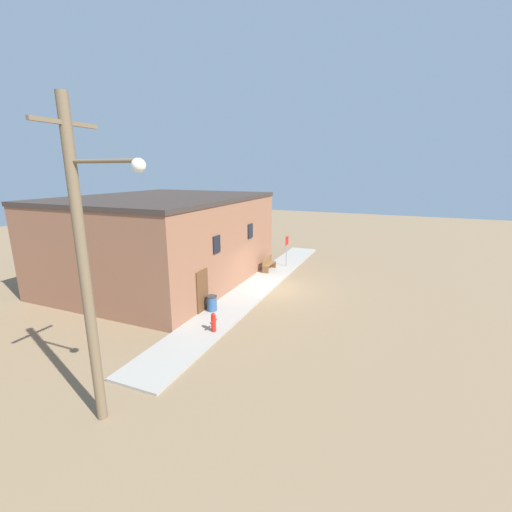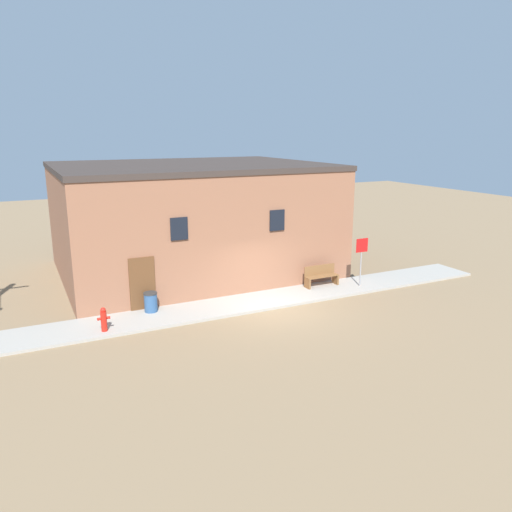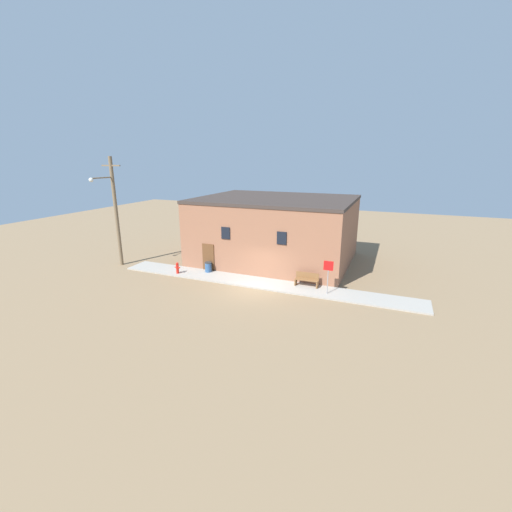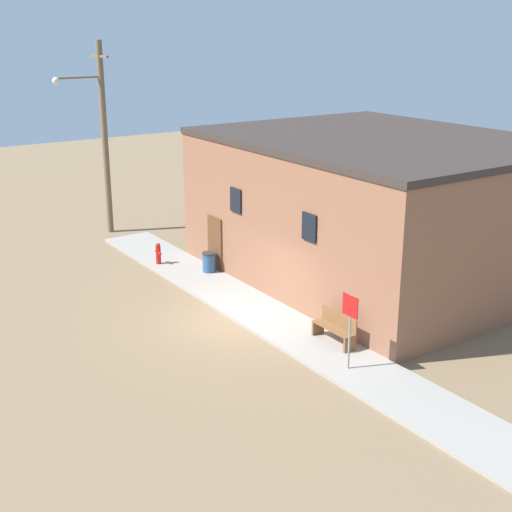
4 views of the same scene
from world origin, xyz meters
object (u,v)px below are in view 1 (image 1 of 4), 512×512
(bench, at_px, (268,264))
(trash_bin, at_px, (212,303))
(utility_pole, at_px, (86,263))
(stop_sign, at_px, (287,246))
(fire_hydrant, at_px, (214,322))

(bench, xyz_separation_m, trash_bin, (-7.77, 0.10, -0.07))
(bench, bearing_deg, utility_pole, -176.87)
(stop_sign, relative_size, trash_bin, 2.86)
(fire_hydrant, distance_m, stop_sign, 11.36)
(stop_sign, height_order, utility_pole, utility_pole)
(fire_hydrant, relative_size, stop_sign, 0.39)
(fire_hydrant, bearing_deg, trash_bin, 31.63)
(fire_hydrant, relative_size, trash_bin, 1.13)
(trash_bin, distance_m, utility_pole, 8.86)
(trash_bin, bearing_deg, fire_hydrant, -148.37)
(stop_sign, xyz_separation_m, trash_bin, (-9.33, 0.93, -1.14))
(stop_sign, distance_m, trash_bin, 9.44)
(fire_hydrant, xyz_separation_m, utility_pole, (-5.82, 0.27, 4.08))
(bench, bearing_deg, fire_hydrant, -173.46)
(bench, relative_size, utility_pole, 0.18)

